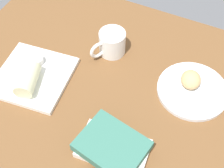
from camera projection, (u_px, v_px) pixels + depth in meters
The scene contains 8 objects.
dining_table at pixel (102, 91), 106.83cm from camera, with size 110.00×90.00×4.00cm, color brown.
round_plate at pixel (192, 90), 103.68cm from camera, with size 23.33×23.33×1.40cm, color white.
scone_pastry at pixel (191, 80), 102.13cm from camera, with size 7.15×6.45×5.23cm, color tan.
square_plate at pixel (34, 76), 107.06cm from camera, with size 23.97×23.97×1.60cm, color white.
sauce_cup at pixel (37, 60), 108.53cm from camera, with size 4.59×4.59×2.50cm.
breakfast_wrap at pixel (28, 79), 101.42cm from camera, with size 6.09×6.09×11.44cm, color beige.
book_stack at pixel (113, 147), 89.35cm from camera, with size 21.16×17.69×5.41cm.
coffee_mug at pixel (111, 43), 111.26cm from camera, with size 9.70×13.31×8.89cm.
Camera 1 is at (-29.54, 54.39, 89.17)cm, focal length 50.46 mm.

